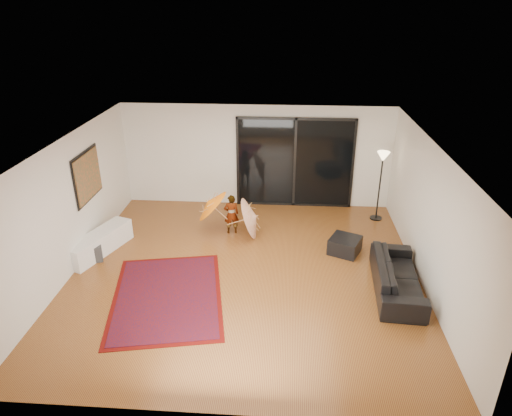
# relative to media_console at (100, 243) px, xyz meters

# --- Properties ---
(floor) EXTENTS (7.00, 7.00, 0.00)m
(floor) POSITION_rel_media_console_xyz_m (3.25, -0.60, -0.24)
(floor) COLOR #8F5D27
(floor) RESTS_ON ground
(ceiling) EXTENTS (7.00, 7.00, 0.00)m
(ceiling) POSITION_rel_media_console_xyz_m (3.25, -0.60, 2.46)
(ceiling) COLOR white
(ceiling) RESTS_ON wall_back
(wall_back) EXTENTS (7.00, 0.00, 7.00)m
(wall_back) POSITION_rel_media_console_xyz_m (3.25, 2.90, 1.11)
(wall_back) COLOR silver
(wall_back) RESTS_ON floor
(wall_front) EXTENTS (7.00, 0.00, 7.00)m
(wall_front) POSITION_rel_media_console_xyz_m (3.25, -4.10, 1.11)
(wall_front) COLOR silver
(wall_front) RESTS_ON floor
(wall_left) EXTENTS (0.00, 7.00, 7.00)m
(wall_left) POSITION_rel_media_console_xyz_m (-0.25, -0.60, 1.11)
(wall_left) COLOR silver
(wall_left) RESTS_ON floor
(wall_right) EXTENTS (0.00, 7.00, 7.00)m
(wall_right) POSITION_rel_media_console_xyz_m (6.75, -0.60, 1.11)
(wall_right) COLOR silver
(wall_right) RESTS_ON floor
(sliding_door) EXTENTS (3.06, 0.07, 2.40)m
(sliding_door) POSITION_rel_media_console_xyz_m (4.25, 2.87, 0.96)
(sliding_door) COLOR black
(sliding_door) RESTS_ON wall_back
(painting) EXTENTS (0.04, 1.28, 1.08)m
(painting) POSITION_rel_media_console_xyz_m (-0.21, 0.40, 1.41)
(painting) COLOR black
(painting) RESTS_ON wall_left
(media_console) EXTENTS (0.99, 1.77, 0.48)m
(media_console) POSITION_rel_media_console_xyz_m (0.00, 0.00, 0.00)
(media_console) COLOR white
(media_console) RESTS_ON floor
(speaker) EXTENTS (0.40, 0.40, 0.35)m
(speaker) POSITION_rel_media_console_xyz_m (0.00, -0.31, -0.06)
(speaker) COLOR #424244
(speaker) RESTS_ON floor
(persian_rug) EXTENTS (2.50, 3.13, 0.02)m
(persian_rug) POSITION_rel_media_console_xyz_m (1.86, -1.52, -0.23)
(persian_rug) COLOR #4F0906
(persian_rug) RESTS_ON floor
(sofa) EXTENTS (0.97, 2.16, 0.62)m
(sofa) POSITION_rel_media_console_xyz_m (6.20, -0.99, 0.07)
(sofa) COLOR black
(sofa) RESTS_ON floor
(ottoman) EXTENTS (0.82, 0.82, 0.35)m
(ottoman) POSITION_rel_media_console_xyz_m (5.37, 0.39, -0.06)
(ottoman) COLOR black
(ottoman) RESTS_ON floor
(floor_lamp) EXTENTS (0.30, 0.30, 1.77)m
(floor_lamp) POSITION_rel_media_console_xyz_m (6.35, 2.16, 1.16)
(floor_lamp) COLOR black
(floor_lamp) RESTS_ON floor
(child) EXTENTS (0.40, 0.30, 0.97)m
(child) POSITION_rel_media_console_xyz_m (2.77, 1.15, 0.25)
(child) COLOR #999999
(child) RESTS_ON floor
(parasol_orange) EXTENTS (0.75, 0.90, 0.90)m
(parasol_orange) POSITION_rel_media_console_xyz_m (2.22, 1.10, 0.50)
(parasol_orange) COLOR orange
(parasol_orange) RESTS_ON child
(parasol_white) EXTENTS (0.53, 0.98, 0.99)m
(parasol_white) POSITION_rel_media_console_xyz_m (3.37, 1.00, 0.27)
(parasol_white) COLOR white
(parasol_white) RESTS_ON floor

